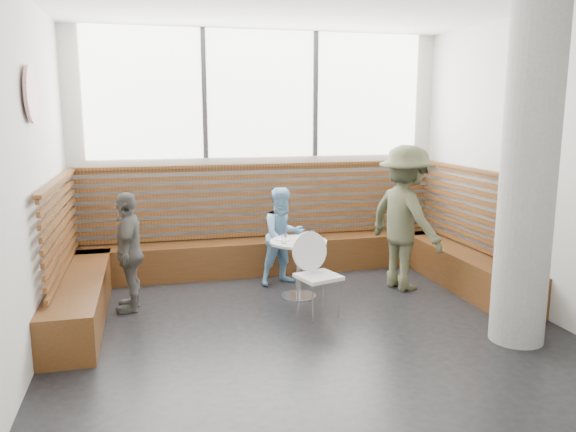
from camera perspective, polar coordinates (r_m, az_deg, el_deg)
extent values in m
cube|color=silver|center=(5.24, 2.67, 4.50)|extent=(5.00, 5.00, 3.20)
cube|color=black|center=(5.63, 2.52, -11.87)|extent=(5.00, 5.00, 0.01)
cube|color=white|center=(7.62, -2.77, 12.25)|extent=(4.50, 0.02, 1.65)
cube|color=#3F3F42|center=(7.49, -8.50, 12.17)|extent=(0.06, 0.04, 1.65)
cube|color=#3F3F42|center=(7.78, 2.81, 12.21)|extent=(0.06, 0.04, 1.65)
cube|color=#4B2B12|center=(7.64, -2.28, -4.04)|extent=(5.00, 0.50, 0.45)
cube|color=#4B2B12|center=(6.57, -20.13, -7.15)|extent=(0.50, 2.50, 0.45)
cube|color=#4B2B12|center=(7.53, 16.43, -4.70)|extent=(0.50, 2.50, 0.45)
cube|color=#512E14|center=(7.65, -2.58, 1.53)|extent=(4.88, 0.08, 0.98)
cube|color=#512E14|center=(6.42, -22.04, -1.01)|extent=(0.08, 2.38, 0.98)
cube|color=#512E14|center=(7.46, 17.85, 0.80)|extent=(0.08, 2.38, 0.98)
cylinder|color=gray|center=(5.55, 23.24, 4.00)|extent=(0.50, 0.50, 3.20)
cylinder|color=white|center=(5.47, -24.67, 11.17)|extent=(0.03, 0.50, 0.50)
cylinder|color=silver|center=(6.67, 1.05, -8.13)|extent=(0.42, 0.42, 0.02)
cylinder|color=silver|center=(6.58, 1.06, -5.42)|extent=(0.06, 0.06, 0.65)
cylinder|color=#B7B7BA|center=(6.49, 1.07, -2.65)|extent=(0.66, 0.66, 0.03)
cube|color=white|center=(5.96, 3.11, -6.19)|extent=(0.41, 0.39, 0.04)
cylinder|color=white|center=(6.05, 2.65, -3.53)|extent=(0.43, 0.10, 0.42)
cylinder|color=silver|center=(5.85, 1.95, -8.84)|extent=(0.02, 0.02, 0.42)
cylinder|color=silver|center=(5.95, 5.04, -8.55)|extent=(0.02, 0.02, 0.42)
cylinder|color=silver|center=(6.12, 1.19, -7.96)|extent=(0.02, 0.02, 0.42)
cylinder|color=silver|center=(6.21, 4.16, -7.71)|extent=(0.02, 0.02, 0.42)
imported|color=#4C5035|center=(6.94, 11.82, -0.22)|extent=(0.96, 1.28, 1.76)
imported|color=#80B5DF|center=(7.02, -0.49, -2.08)|extent=(0.70, 0.61, 1.23)
imported|color=#5C5A53|center=(6.33, -15.83, -3.51)|extent=(0.39, 0.79, 1.31)
cylinder|color=white|center=(6.53, -0.48, -2.39)|extent=(0.18, 0.18, 0.01)
cylinder|color=white|center=(6.62, 1.67, -2.21)|extent=(0.19, 0.19, 0.01)
cylinder|color=white|center=(6.36, -0.43, -2.33)|extent=(0.06, 0.06, 0.10)
cylinder|color=white|center=(6.50, 1.80, -1.99)|extent=(0.07, 0.07, 0.12)
cylinder|color=white|center=(6.54, 2.34, -1.93)|extent=(0.07, 0.07, 0.11)
cube|color=#A5C64C|center=(6.33, 2.11, -2.85)|extent=(0.20, 0.15, 0.00)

